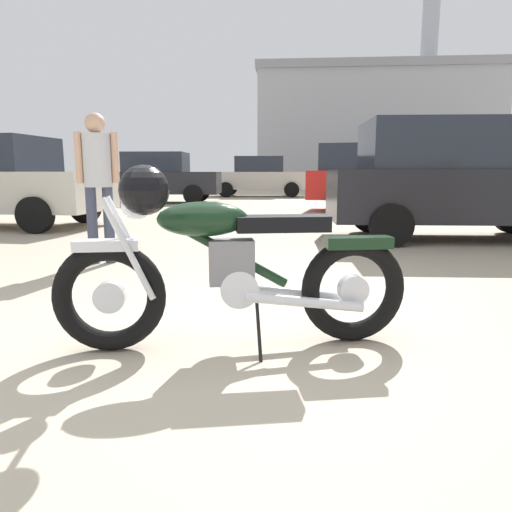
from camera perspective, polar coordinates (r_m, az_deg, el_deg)
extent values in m
plane|color=tan|center=(2.84, -9.78, -11.31)|extent=(80.00, 80.00, 0.00)
torus|color=black|center=(2.87, -17.10, -4.68)|extent=(0.65, 0.27, 0.64)
cylinder|color=silver|center=(2.87, -17.10, -4.68)|extent=(0.19, 0.12, 0.18)
torus|color=black|center=(2.96, 11.54, -3.97)|extent=(0.65, 0.27, 0.64)
cylinder|color=silver|center=(2.96, 11.54, -3.97)|extent=(0.19, 0.12, 0.18)
cube|color=silver|center=(2.81, -17.42, 1.26)|extent=(0.38, 0.22, 0.06)
cube|color=black|center=(2.91, 12.11, 1.60)|extent=(0.42, 0.23, 0.07)
cylinder|color=silver|center=(2.71, -15.07, 0.73)|extent=(0.29, 0.11, 0.58)
cylinder|color=silver|center=(2.86, -14.64, 1.21)|extent=(0.29, 0.11, 0.58)
sphere|color=silver|center=(2.76, -14.13, 6.00)|extent=(0.17, 0.17, 0.17)
cylinder|color=silver|center=(2.74, -12.52, 7.51)|extent=(0.18, 0.61, 0.03)
sphere|color=black|center=(2.44, -13.24, 7.68)|extent=(0.25, 0.25, 0.25)
cylinder|color=black|center=(2.77, -3.90, 0.70)|extent=(0.75, 0.24, 0.47)
ellipsoid|color=black|center=(2.74, -6.38, 4.40)|extent=(0.56, 0.34, 0.20)
cube|color=black|center=(2.78, 3.17, 3.92)|extent=(0.57, 0.33, 0.09)
cube|color=slate|center=(2.78, -2.98, -0.67)|extent=(0.30, 0.24, 0.26)
cylinder|color=silver|center=(2.81, -2.14, -3.66)|extent=(0.26, 0.25, 0.22)
cylinder|color=silver|center=(2.79, 5.87, -5.50)|extent=(0.69, 0.23, 0.14)
cylinder|color=silver|center=(2.98, 5.04, -4.49)|extent=(0.69, 0.23, 0.14)
cylinder|color=black|center=(2.72, 0.30, -8.55)|extent=(0.08, 0.23, 0.33)
cylinder|color=#383D51|center=(5.65, -17.17, 3.53)|extent=(0.12, 0.12, 0.86)
cylinder|color=#383D51|center=(5.67, -18.98, 3.45)|extent=(0.12, 0.12, 0.86)
cylinder|color=#B2B2B7|center=(5.63, -18.48, 10.79)|extent=(0.30, 0.30, 0.58)
cylinder|color=tan|center=(5.62, -16.53, 11.19)|extent=(0.08, 0.08, 0.55)
cylinder|color=tan|center=(5.65, -20.45, 10.97)|extent=(0.08, 0.08, 0.55)
sphere|color=tan|center=(5.65, -18.71, 14.84)|extent=(0.22, 0.22, 0.22)
cylinder|color=black|center=(9.18, 28.34, 4.30)|extent=(0.61, 0.24, 0.60)
cylinder|color=black|center=(8.44, 13.40, 4.82)|extent=(0.61, 0.24, 0.60)
cylinder|color=black|center=(6.84, 15.86, 3.55)|extent=(0.61, 0.24, 0.60)
cube|color=black|center=(7.94, 23.20, 6.73)|extent=(4.02, 1.96, 0.76)
cube|color=#232833|center=(7.86, 21.83, 12.20)|extent=(2.52, 1.72, 0.72)
cylinder|color=black|center=(14.07, 22.80, 6.37)|extent=(0.66, 0.28, 0.64)
cylinder|color=black|center=(12.33, 23.98, 5.88)|extent=(0.66, 0.28, 0.64)
cylinder|color=black|center=(13.95, 10.44, 6.96)|extent=(0.66, 0.28, 0.64)
cylinder|color=black|center=(12.19, 9.88, 6.56)|extent=(0.66, 0.28, 0.64)
cube|color=red|center=(13.03, 16.89, 8.12)|extent=(4.87, 2.27, 0.74)
cube|color=#232833|center=(13.03, 15.70, 11.30)|extent=(3.66, 1.98, 0.68)
cylinder|color=black|center=(17.22, -6.62, 7.57)|extent=(0.64, 0.26, 0.62)
cylinder|color=black|center=(15.52, -7.54, 7.29)|extent=(0.64, 0.26, 0.62)
cylinder|color=black|center=(17.81, -15.32, 7.37)|extent=(0.64, 0.26, 0.62)
cylinder|color=black|center=(16.17, -17.10, 7.05)|extent=(0.64, 0.26, 0.62)
cube|color=black|center=(16.61, -11.74, 8.59)|extent=(4.36, 2.15, 0.72)
cube|color=#232833|center=(16.61, -11.83, 10.93)|extent=(2.15, 1.76, 0.64)
cylinder|color=black|center=(19.25, 24.06, 7.00)|extent=(0.60, 0.20, 0.60)
cylinder|color=black|center=(17.68, 25.42, 6.71)|extent=(0.60, 0.20, 0.60)
cylinder|color=black|center=(18.78, 16.92, 7.38)|extent=(0.60, 0.20, 0.60)
cylinder|color=black|center=(17.16, 17.66, 7.13)|extent=(0.60, 0.20, 0.60)
cube|color=#23663D|center=(18.17, 21.12, 8.27)|extent=(3.93, 1.72, 0.76)
cube|color=#232833|center=(18.12, 20.48, 10.65)|extent=(2.43, 1.57, 0.72)
cylinder|color=black|center=(8.87, -24.92, 4.47)|extent=(0.62, 0.20, 0.62)
cylinder|color=black|center=(10.35, -19.75, 5.47)|extent=(0.62, 0.20, 0.62)
cylinder|color=black|center=(19.78, -3.64, 7.93)|extent=(0.63, 0.25, 0.62)
cylinder|color=black|center=(21.49, -3.11, 8.10)|extent=(0.63, 0.25, 0.62)
cylinder|color=black|center=(19.66, 4.28, 7.91)|extent=(0.63, 0.25, 0.62)
cylinder|color=black|center=(21.37, 4.18, 8.08)|extent=(0.63, 0.25, 0.62)
cube|color=beige|center=(20.52, 0.42, 9.03)|extent=(4.33, 2.07, 0.72)
cube|color=#232833|center=(20.52, 0.42, 10.93)|extent=(2.12, 1.72, 0.64)
cube|color=#9EA0A8|center=(35.30, 13.39, 13.95)|extent=(15.50, 10.03, 7.21)
cube|color=gray|center=(35.79, 13.65, 20.11)|extent=(15.82, 10.35, 0.50)
cylinder|color=#9EA0A8|center=(37.40, 20.22, 25.43)|extent=(1.10, 1.10, 8.23)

